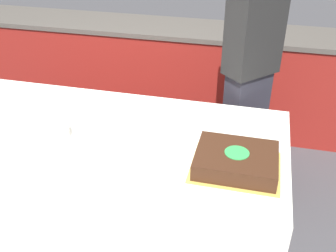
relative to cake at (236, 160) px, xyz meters
name	(u,v)px	position (x,y,z in m)	size (l,w,h in m)	color
ground_plane	(113,229)	(-0.77, 0.15, -0.81)	(14.00, 14.00, 0.00)	#424247
back_counter	(169,73)	(-0.77, 1.73, -0.35)	(4.40, 0.58, 0.92)	maroon
dining_table	(108,185)	(-0.77, 0.15, -0.43)	(2.08, 1.02, 0.77)	white
cake	(236,160)	(0.00, 0.00, 0.00)	(0.44, 0.37, 0.09)	gold
plate_stack	(49,133)	(-1.04, 0.03, -0.02)	(0.23, 0.23, 0.06)	white
side_plate_near_cake	(226,132)	(-0.09, 0.32, -0.04)	(0.21, 0.21, 0.00)	white
utensil_pile	(51,170)	(-0.88, -0.25, -0.03)	(0.15, 0.08, 0.02)	white
person_cutting_cake	(250,73)	(0.00, 0.88, 0.10)	(0.38, 0.39, 1.73)	#282833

